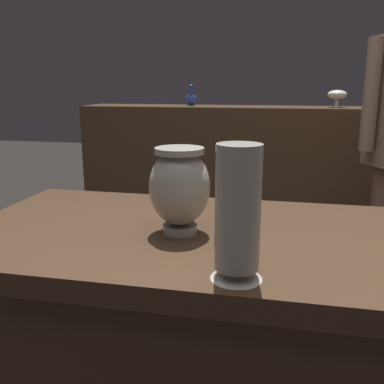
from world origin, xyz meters
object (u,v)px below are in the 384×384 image
at_px(shelf_vase_left, 191,99).
at_px(shelf_vase_right, 337,95).
at_px(vase_centerpiece, 180,187).
at_px(vase_left_accent, 238,216).

height_order(shelf_vase_left, shelf_vase_right, shelf_vase_left).
relative_size(shelf_vase_left, shelf_vase_right, 1.16).
bearing_deg(shelf_vase_right, vase_centerpiece, -104.44).
bearing_deg(shelf_vase_right, shelf_vase_left, 176.55).
bearing_deg(vase_left_accent, shelf_vase_left, 104.00).
bearing_deg(vase_centerpiece, shelf_vase_right, 75.56).
relative_size(vase_left_accent, shelf_vase_right, 1.92).
distance_m(vase_centerpiece, shelf_vase_right, 2.31).
distance_m(vase_left_accent, shelf_vase_right, 2.49).
relative_size(vase_left_accent, shelf_vase_left, 1.65).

